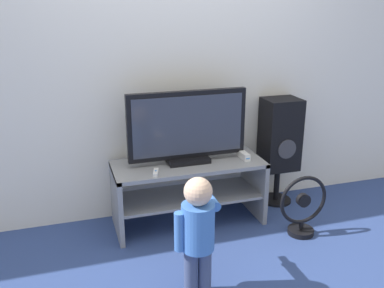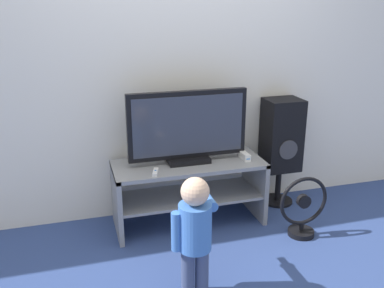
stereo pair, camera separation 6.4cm
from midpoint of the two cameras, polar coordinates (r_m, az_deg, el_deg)
ground_plane at (r=3.38m, az=0.18°, el=-12.16°), size 16.00×16.00×0.00m
wall_back at (r=3.46m, az=-2.62°, el=11.44°), size 10.00×0.06×2.60m
tv_stand at (r=3.43m, az=-1.01°, el=-5.25°), size 1.19×0.47×0.52m
television at (r=3.29m, az=-1.16°, el=2.16°), size 0.94×0.20×0.57m
game_console at (r=3.46m, az=6.37°, el=-1.49°), size 0.05×0.17×0.05m
remote_primary at (r=3.16m, az=-5.44°, el=-3.79°), size 0.07×0.13×0.03m
child at (r=2.58m, az=0.05°, el=-11.00°), size 0.30×0.45×0.78m
speaker_tower at (r=3.77m, az=11.16°, el=0.93°), size 0.30×0.28×0.95m
floor_fan at (r=3.41m, az=14.01°, el=-8.31°), size 0.40×0.20×0.49m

